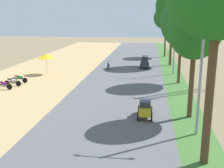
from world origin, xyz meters
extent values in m
cylinder|color=black|center=(-10.65, 19.51, 0.34)|extent=(0.56, 0.06, 0.56)
cube|color=#333338|center=(-11.27, 19.51, 0.52)|extent=(1.12, 0.12, 0.12)
ellipsoid|color=#8C1E8C|center=(-11.19, 19.51, 0.66)|extent=(0.64, 0.28, 0.32)
cube|color=black|center=(-11.55, 19.51, 0.78)|extent=(0.44, 0.20, 0.10)
cylinder|color=#A5A8AD|center=(-10.71, 19.51, 0.61)|extent=(0.26, 0.05, 0.68)
cylinder|color=black|center=(-10.77, 19.51, 0.98)|extent=(0.04, 0.54, 0.04)
cylinder|color=black|center=(-10.40, 20.91, 0.34)|extent=(0.56, 0.06, 0.56)
cylinder|color=black|center=(-11.64, 20.91, 0.34)|extent=(0.56, 0.06, 0.56)
cube|color=#333338|center=(-11.02, 20.91, 0.52)|extent=(1.12, 0.12, 0.12)
ellipsoid|color=silver|center=(-10.94, 20.91, 0.66)|extent=(0.64, 0.28, 0.32)
cube|color=black|center=(-11.30, 20.91, 0.78)|extent=(0.44, 0.20, 0.10)
cylinder|color=#A5A8AD|center=(-10.46, 20.91, 0.61)|extent=(0.26, 0.05, 0.68)
cylinder|color=black|center=(-10.52, 20.91, 0.98)|extent=(0.04, 0.54, 0.04)
cylinder|color=black|center=(-10.37, 22.39, 0.34)|extent=(0.56, 0.06, 0.56)
cylinder|color=black|center=(-11.61, 22.39, 0.34)|extent=(0.56, 0.06, 0.56)
cube|color=#333338|center=(-10.99, 22.39, 0.52)|extent=(1.12, 0.12, 0.12)
ellipsoid|color=#14722D|center=(-10.91, 22.39, 0.66)|extent=(0.64, 0.28, 0.32)
cube|color=black|center=(-11.27, 22.39, 0.78)|extent=(0.44, 0.20, 0.10)
cylinder|color=#A5A8AD|center=(-10.43, 22.39, 0.61)|extent=(0.26, 0.05, 0.68)
cylinder|color=black|center=(-10.49, 22.39, 0.98)|extent=(0.04, 0.54, 0.04)
cylinder|color=#99999E|center=(-9.68, 27.23, 1.11)|extent=(0.05, 0.05, 2.10)
cone|color=gold|center=(-9.68, 27.23, 2.31)|extent=(2.20, 2.20, 0.55)
cylinder|color=#4C351E|center=(5.63, 7.49, 3.52)|extent=(0.40, 0.40, 6.92)
cylinder|color=#4C351E|center=(5.77, 14.01, 2.61)|extent=(0.34, 0.34, 5.09)
ellipsoid|color=#1D5E1A|center=(5.77, 14.01, 6.34)|extent=(3.68, 3.68, 4.31)
cylinder|color=#4C351E|center=(5.99, 24.51, 2.56)|extent=(0.31, 0.31, 5.00)
ellipsoid|color=#205A23|center=(5.99, 24.51, 6.49)|extent=(4.33, 4.33, 5.19)
cylinder|color=#4C351E|center=(5.85, 35.89, 3.39)|extent=(0.35, 0.35, 6.67)
ellipsoid|color=#1B5818|center=(5.85, 35.89, 8.37)|extent=(4.75, 4.75, 5.96)
cylinder|color=#4C351E|center=(5.49, 44.67, 2.87)|extent=(0.27, 0.27, 5.61)
ellipsoid|color=#1F511F|center=(5.49, 44.67, 6.73)|extent=(4.26, 4.26, 3.85)
cylinder|color=gray|center=(5.80, 11.00, 3.85)|extent=(0.16, 0.16, 7.58)
cylinder|color=gray|center=(5.10, 11.00, 7.49)|extent=(1.40, 0.08, 0.08)
ellipsoid|color=silver|center=(4.40, 11.00, 7.42)|extent=(0.36, 0.20, 0.14)
cylinder|color=gray|center=(6.50, 11.00, 7.49)|extent=(1.40, 0.08, 0.08)
cylinder|color=gray|center=(5.80, 29.31, 3.68)|extent=(0.16, 0.16, 7.25)
cylinder|color=gray|center=(5.10, 29.31, 7.16)|extent=(1.40, 0.08, 0.08)
ellipsoid|color=silver|center=(4.40, 29.31, 7.09)|extent=(0.36, 0.20, 0.14)
cylinder|color=gray|center=(6.50, 29.31, 7.16)|extent=(1.40, 0.08, 0.08)
ellipsoid|color=silver|center=(7.20, 29.31, 7.09)|extent=(0.36, 0.20, 0.14)
cylinder|color=brown|center=(7.89, 22.33, 4.51)|extent=(0.20, 0.20, 9.01)
cube|color=#473323|center=(7.89, 22.33, 8.51)|extent=(1.80, 0.10, 0.10)
cylinder|color=brown|center=(9.12, 22.44, 4.86)|extent=(0.20, 0.20, 9.71)
cube|color=gold|center=(2.63, 13.49, 0.66)|extent=(0.84, 1.95, 0.50)
cube|color=#232B38|center=(2.63, 13.54, 1.11)|extent=(0.77, 1.10, 0.40)
cylinder|color=black|center=(3.10, 12.78, 0.38)|extent=(0.10, 0.60, 0.60)
cylinder|color=black|center=(2.16, 12.78, 0.38)|extent=(0.10, 0.60, 0.60)
cylinder|color=black|center=(3.10, 14.19, 0.38)|extent=(0.10, 0.60, 0.60)
cylinder|color=black|center=(2.16, 14.19, 0.38)|extent=(0.10, 0.60, 0.60)
cube|color=#282D33|center=(2.22, 32.81, 0.93)|extent=(0.95, 2.40, 0.95)
cube|color=#232B38|center=(2.22, 32.71, 1.58)|extent=(0.87, 2.00, 0.35)
cylinder|color=black|center=(2.75, 31.95, 0.42)|extent=(0.12, 0.68, 0.68)
cylinder|color=black|center=(1.68, 31.95, 0.42)|extent=(0.12, 0.68, 0.68)
cylinder|color=black|center=(2.75, 33.68, 0.42)|extent=(0.12, 0.68, 0.68)
cylinder|color=black|center=(1.68, 33.68, 0.42)|extent=(0.12, 0.68, 0.68)
cylinder|color=black|center=(-2.66, 32.37, 0.36)|extent=(0.06, 0.56, 0.56)
cylinder|color=black|center=(-2.66, 31.13, 0.36)|extent=(0.06, 0.56, 0.56)
cube|color=#333338|center=(-2.66, 31.75, 0.54)|extent=(0.12, 1.12, 0.12)
ellipsoid|color=#1E4CA5|center=(-2.66, 31.83, 0.68)|extent=(0.28, 0.64, 0.32)
cube|color=black|center=(-2.66, 31.47, 0.80)|extent=(0.20, 0.44, 0.10)
cylinder|color=#A5A8AD|center=(-2.66, 32.31, 0.63)|extent=(0.05, 0.26, 0.68)
cylinder|color=black|center=(-2.66, 32.25, 1.00)|extent=(0.54, 0.04, 0.04)
camera|label=1|loc=(2.80, -5.47, 7.07)|focal=44.97mm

